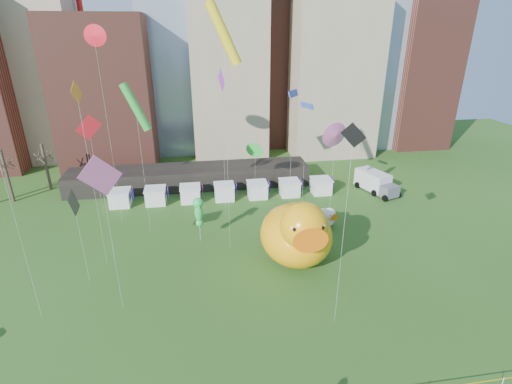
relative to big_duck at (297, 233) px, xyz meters
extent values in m
cube|color=gray|center=(-37.39, 44.29, 17.26)|extent=(14.00, 12.00, 42.00)
cube|color=brown|center=(-25.39, 38.29, 9.26)|extent=(16.00, 14.00, 26.00)
cube|color=#8C9EB2|center=(-13.39, 46.29, 23.76)|extent=(12.00, 12.00, 55.00)
cube|color=gray|center=(-3.39, 42.29, 13.26)|extent=(14.00, 14.00, 34.00)
cube|color=gray|center=(16.61, 40.29, 11.26)|extent=(16.00, 14.00, 30.00)
cube|color=#8C9EB2|center=(26.61, 44.29, 20.26)|extent=(14.00, 12.00, 48.00)
cube|color=brown|center=(36.61, 42.29, 14.26)|extent=(12.00, 12.00, 36.00)
cube|color=black|center=(-11.39, 24.29, -2.14)|extent=(38.00, 6.00, 3.20)
cube|color=white|center=(-21.39, 18.29, -2.64)|extent=(2.80, 2.80, 2.20)
cube|color=red|center=(-19.59, 18.29, -2.14)|extent=(0.08, 1.40, 1.60)
cube|color=white|center=(-16.39, 18.29, -2.64)|extent=(2.80, 2.80, 2.20)
cube|color=red|center=(-14.59, 18.29, -2.14)|extent=(0.08, 1.40, 1.60)
cube|color=white|center=(-11.39, 18.29, -2.64)|extent=(2.80, 2.80, 2.20)
cube|color=red|center=(-9.59, 18.29, -2.14)|extent=(0.08, 1.40, 1.60)
cube|color=white|center=(-6.39, 18.29, -2.64)|extent=(2.80, 2.80, 2.20)
cube|color=red|center=(-4.59, 18.29, -2.14)|extent=(0.08, 1.40, 1.60)
cube|color=white|center=(-1.39, 18.29, -2.64)|extent=(2.80, 2.80, 2.20)
cube|color=red|center=(0.41, 18.29, -2.14)|extent=(0.08, 1.40, 1.60)
cube|color=white|center=(3.61, 18.29, -2.64)|extent=(2.80, 2.80, 2.20)
cube|color=red|center=(5.41, 18.29, -2.14)|extent=(0.08, 1.40, 1.60)
cube|color=white|center=(8.61, 18.29, -2.64)|extent=(2.80, 2.80, 2.20)
cube|color=red|center=(10.41, 18.29, -2.14)|extent=(0.08, 1.40, 1.60)
cylinder|color=#382B21|center=(-37.39, 22.29, 0.26)|extent=(0.44, 0.44, 8.00)
cylinder|color=#382B21|center=(-33.39, 26.29, 0.01)|extent=(0.44, 0.44, 7.50)
cylinder|color=white|center=(10.61, -17.71, -3.29)|extent=(0.06, 0.06, 0.90)
ellipsoid|color=#FCA30C|center=(0.01, 0.62, -0.55)|extent=(7.89, 9.21, 6.38)
ellipsoid|color=#FCA30C|center=(0.07, 4.15, -0.72)|extent=(2.15, 1.68, 2.59)
sphere|color=#FCA30C|center=(-0.04, -2.23, 2.01)|extent=(4.88, 4.88, 4.80)
cone|color=orange|center=(-0.08, -4.27, 1.85)|extent=(2.68, 2.21, 2.64)
sphere|color=white|center=(-1.38, -3.53, 2.65)|extent=(0.86, 0.86, 0.86)
sphere|color=white|center=(1.26, -3.57, 2.65)|extent=(0.86, 0.86, 0.86)
sphere|color=black|center=(-1.39, -3.93, 2.65)|extent=(0.43, 0.43, 0.43)
sphere|color=black|center=(1.25, -3.98, 2.65)|extent=(0.43, 0.43, 0.43)
ellipsoid|color=white|center=(5.62, 7.92, -2.63)|extent=(3.77, 4.01, 2.23)
ellipsoid|color=white|center=(5.11, 9.04, -2.69)|extent=(0.91, 0.83, 0.91)
sphere|color=white|center=(6.03, 7.01, -1.73)|extent=(2.22, 2.22, 1.68)
cone|color=orange|center=(6.32, 6.36, -1.79)|extent=(1.15, 1.07, 0.92)
sphere|color=white|center=(5.80, 6.40, -1.51)|extent=(0.30, 0.30, 0.30)
sphere|color=white|center=(6.64, 6.78, -1.51)|extent=(0.30, 0.30, 0.30)
sphere|color=black|center=(5.86, 6.27, -1.51)|extent=(0.15, 0.15, 0.15)
sphere|color=black|center=(6.70, 6.65, -1.51)|extent=(0.15, 0.15, 0.15)
cylinder|color=silver|center=(-10.25, 6.48, -1.86)|extent=(0.03, 0.03, 3.76)
ellipsoid|color=green|center=(-10.25, 6.48, 0.02)|extent=(1.00, 0.83, 2.44)
sphere|color=green|center=(-10.25, 6.33, 1.33)|extent=(1.30, 1.30, 1.25)
cone|color=green|center=(-10.25, 5.77, 1.26)|extent=(0.47, 0.80, 0.44)
sphere|color=green|center=(-10.25, 6.53, -1.38)|extent=(0.87, 0.87, 0.87)
cylinder|color=silver|center=(0.89, -0.94, -1.81)|extent=(0.03, 0.03, 3.87)
ellipsoid|color=#6644CE|center=(0.89, -0.94, 0.13)|extent=(1.22, 1.09, 2.60)
sphere|color=#6644CE|center=(0.89, -1.09, 1.52)|extent=(1.65, 1.65, 1.33)
cone|color=#6644CE|center=(0.89, -1.69, 1.45)|extent=(0.68, 0.93, 0.46)
sphere|color=#6644CE|center=(0.89, -0.89, -1.37)|extent=(0.93, 0.93, 0.93)
cube|color=silver|center=(16.94, 18.15, -2.04)|extent=(4.31, 6.08, 2.76)
cube|color=#595960|center=(18.10, 14.81, -2.59)|extent=(3.05, 2.71, 1.76)
cylinder|color=black|center=(16.29, 15.82, -3.25)|extent=(0.59, 1.03, 0.99)
cylinder|color=black|center=(18.90, 16.73, -3.25)|extent=(0.59, 1.03, 0.99)
cylinder|color=black|center=(15.06, 19.36, -3.25)|extent=(0.59, 1.03, 0.99)
cylinder|color=black|center=(17.66, 20.27, -3.25)|extent=(0.59, 1.03, 0.99)
cylinder|color=silver|center=(-20.45, 13.21, 7.73)|extent=(0.02, 0.02, 22.94)
cone|color=red|center=(-20.45, 13.21, 19.20)|extent=(2.07, 1.63, 2.36)
cylinder|color=silver|center=(6.65, 8.73, 2.16)|extent=(0.02, 0.02, 11.81)
cone|color=pink|center=(6.65, 8.73, 8.07)|extent=(2.67, 1.76, 2.88)
cylinder|color=silver|center=(1.06, -9.41, 4.62)|extent=(0.02, 0.02, 16.74)
cube|color=black|center=(1.06, -9.41, 12.99)|extent=(1.74, 0.69, 1.85)
cylinder|color=silver|center=(-2.06, 16.12, 0.31)|extent=(0.02, 0.02, 8.10)
cone|color=green|center=(-2.06, 16.12, 4.36)|extent=(1.59, 1.56, 1.98)
cylinder|color=silver|center=(-24.55, -4.86, 7.65)|extent=(0.02, 0.02, 22.78)
cylinder|color=silver|center=(2.75, 14.81, 4.20)|extent=(0.02, 0.02, 15.88)
cube|color=blue|center=(2.75, 14.81, 12.14)|extent=(1.95, 2.56, 0.87)
cylinder|color=silver|center=(-20.50, 3.22, 5.41)|extent=(0.02, 0.02, 18.31)
cube|color=orange|center=(-20.50, 3.22, 14.57)|extent=(0.43, 2.13, 2.16)
cylinder|color=silver|center=(-6.63, 12.83, 5.26)|extent=(0.02, 0.02, 18.02)
cube|color=purple|center=(-6.63, 12.83, 14.27)|extent=(0.61, 2.66, 2.71)
cylinder|color=silver|center=(-23.18, 15.17, 2.41)|extent=(0.02, 0.02, 12.31)
cube|color=red|center=(-23.18, 15.17, 8.56)|extent=(2.99, 1.29, 3.24)
cylinder|color=silver|center=(-17.58, -4.77, 2.77)|extent=(0.02, 0.02, 13.03)
cube|color=pink|center=(-17.58, -4.77, 9.28)|extent=(2.97, 2.01, 3.56)
cylinder|color=silver|center=(-21.59, -0.03, 0.64)|extent=(0.02, 0.02, 8.77)
cube|color=black|center=(-21.59, -0.03, 5.02)|extent=(1.79, 2.33, 2.91)
cylinder|color=silver|center=(-16.42, 9.67, 4.08)|extent=(0.02, 0.02, 15.65)
cylinder|color=green|center=(-16.42, 9.67, 11.90)|extent=(3.32, 1.83, 5.42)
cylinder|color=silver|center=(-6.89, 4.01, 7.87)|extent=(0.02, 0.02, 23.23)
cylinder|color=yellow|center=(-6.89, 4.01, 19.48)|extent=(3.57, 1.94, 5.84)
cylinder|color=silver|center=(2.87, 8.67, 3.98)|extent=(0.02, 0.02, 15.46)
cube|color=blue|center=(2.87, 8.67, 11.71)|extent=(1.16, 2.18, 0.69)
camera|label=1|loc=(-9.86, -34.61, 20.00)|focal=27.00mm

